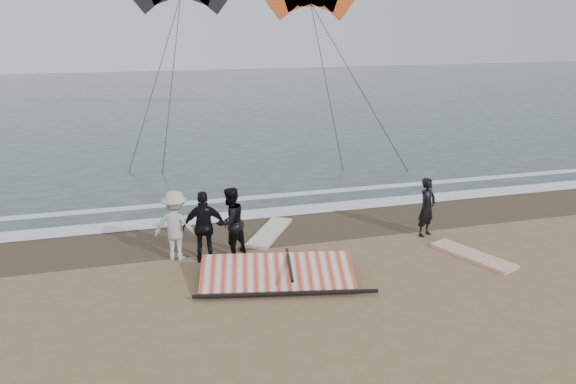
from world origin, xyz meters
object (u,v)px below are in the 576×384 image
object	(u,v)px
board_white	(473,256)
sail_rig	(273,274)
man_main	(427,207)
board_cream	(270,232)

from	to	relation	value
board_white	sail_rig	bearing A→B (deg)	158.02
man_main	board_cream	distance (m)	4.58
man_main	board_cream	xyz separation A→B (m)	(-4.32, 1.31, -0.81)
board_cream	sail_rig	world-z (taller)	sail_rig
man_main	sail_rig	world-z (taller)	man_main
board_white	man_main	bearing A→B (deg)	82.11
man_main	board_cream	world-z (taller)	man_main
board_cream	sail_rig	distance (m)	3.08
board_cream	sail_rig	xyz separation A→B (m)	(-0.66, -3.01, 0.14)
board_white	board_cream	distance (m)	5.65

